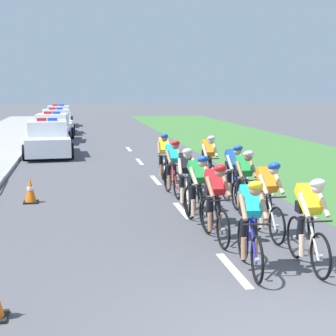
{
  "coord_description": "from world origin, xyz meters",
  "views": [
    {
      "loc": [
        -2.44,
        -5.09,
        2.92
      ],
      "look_at": [
        -0.41,
        5.97,
        1.1
      ],
      "focal_mm": 54.27,
      "sensor_mm": 36.0,
      "label": 1
    }
  ],
  "objects_px": {
    "cyclist_eighth": "(234,174)",
    "police_car_third": "(56,122)",
    "cyclist_fourth": "(267,198)",
    "traffic_cone_far": "(30,191)",
    "cyclist_ninth": "(173,167)",
    "cyclist_lead": "(251,224)",
    "cyclist_sixth": "(244,181)",
    "cyclist_third": "(215,201)",
    "cyclist_second": "(309,221)",
    "cyclist_eleventh": "(164,157)",
    "cyclist_tenth": "(208,160)",
    "police_car_second": "(53,129)",
    "police_car_nearest": "(48,139)",
    "police_car_furthest": "(59,117)",
    "cyclist_fifth": "(198,189)",
    "cyclist_seventh": "(186,178)"
  },
  "relations": [
    {
      "from": "police_car_nearest",
      "to": "cyclist_tenth",
      "type": "bearing_deg",
      "value": -57.58
    },
    {
      "from": "cyclist_third",
      "to": "cyclist_sixth",
      "type": "height_order",
      "value": "same"
    },
    {
      "from": "cyclist_third",
      "to": "police_car_nearest",
      "type": "bearing_deg",
      "value": 106.01
    },
    {
      "from": "cyclist_eighth",
      "to": "cyclist_tenth",
      "type": "height_order",
      "value": "same"
    },
    {
      "from": "cyclist_lead",
      "to": "cyclist_sixth",
      "type": "distance_m",
      "value": 3.58
    },
    {
      "from": "cyclist_tenth",
      "to": "police_car_second",
      "type": "bearing_deg",
      "value": 110.47
    },
    {
      "from": "cyclist_tenth",
      "to": "police_car_nearest",
      "type": "bearing_deg",
      "value": 122.42
    },
    {
      "from": "cyclist_ninth",
      "to": "police_car_third",
      "type": "relative_size",
      "value": 0.38
    },
    {
      "from": "cyclist_fourth",
      "to": "traffic_cone_far",
      "type": "relative_size",
      "value": 2.69
    },
    {
      "from": "cyclist_tenth",
      "to": "cyclist_eighth",
      "type": "bearing_deg",
      "value": -89.63
    },
    {
      "from": "police_car_second",
      "to": "cyclist_tenth",
      "type": "bearing_deg",
      "value": -69.53
    },
    {
      "from": "cyclist_lead",
      "to": "cyclist_tenth",
      "type": "bearing_deg",
      "value": 80.61
    },
    {
      "from": "cyclist_sixth",
      "to": "cyclist_eleventh",
      "type": "xyz_separation_m",
      "value": [
        -1.1,
        4.2,
        0.0
      ]
    },
    {
      "from": "cyclist_third",
      "to": "police_car_third",
      "type": "relative_size",
      "value": 0.38
    },
    {
      "from": "cyclist_ninth",
      "to": "cyclist_second",
      "type": "bearing_deg",
      "value": -79.24
    },
    {
      "from": "cyclist_fifth",
      "to": "cyclist_eleventh",
      "type": "height_order",
      "value": "same"
    },
    {
      "from": "cyclist_sixth",
      "to": "police_car_second",
      "type": "distance_m",
      "value": 17.35
    },
    {
      "from": "cyclist_sixth",
      "to": "cyclist_tenth",
      "type": "distance_m",
      "value": 3.38
    },
    {
      "from": "cyclist_tenth",
      "to": "police_car_third",
      "type": "relative_size",
      "value": 0.38
    },
    {
      "from": "cyclist_sixth",
      "to": "cyclist_tenth",
      "type": "height_order",
      "value": "same"
    },
    {
      "from": "cyclist_lead",
      "to": "cyclist_sixth",
      "type": "xyz_separation_m",
      "value": [
        1.06,
        3.42,
        0.0
      ]
    },
    {
      "from": "cyclist_lead",
      "to": "police_car_nearest",
      "type": "bearing_deg",
      "value": 104.68
    },
    {
      "from": "cyclist_tenth",
      "to": "police_car_third",
      "type": "height_order",
      "value": "police_car_third"
    },
    {
      "from": "cyclist_fourth",
      "to": "cyclist_third",
      "type": "bearing_deg",
      "value": -177.06
    },
    {
      "from": "cyclist_eleventh",
      "to": "police_car_furthest",
      "type": "bearing_deg",
      "value": 99.25
    },
    {
      "from": "cyclist_fourth",
      "to": "traffic_cone_far",
      "type": "xyz_separation_m",
      "value": [
        -4.77,
        3.89,
        -0.48
      ]
    },
    {
      "from": "cyclist_fourth",
      "to": "cyclist_seventh",
      "type": "bearing_deg",
      "value": 114.88
    },
    {
      "from": "cyclist_ninth",
      "to": "cyclist_seventh",
      "type": "bearing_deg",
      "value": -90.46
    },
    {
      "from": "cyclist_eighth",
      "to": "police_car_nearest",
      "type": "height_order",
      "value": "police_car_nearest"
    },
    {
      "from": "cyclist_sixth",
      "to": "cyclist_eleventh",
      "type": "height_order",
      "value": "same"
    },
    {
      "from": "cyclist_second",
      "to": "police_car_furthest",
      "type": "xyz_separation_m",
      "value": [
        -4.8,
        30.86,
        -0.11
      ]
    },
    {
      "from": "cyclist_sixth",
      "to": "police_car_nearest",
      "type": "bearing_deg",
      "value": 113.6
    },
    {
      "from": "cyclist_sixth",
      "to": "police_car_nearest",
      "type": "relative_size",
      "value": 0.38
    },
    {
      "from": "police_car_nearest",
      "to": "police_car_furthest",
      "type": "bearing_deg",
      "value": 90.0
    },
    {
      "from": "cyclist_third",
      "to": "cyclist_eighth",
      "type": "height_order",
      "value": "same"
    },
    {
      "from": "cyclist_lead",
      "to": "cyclist_fifth",
      "type": "relative_size",
      "value": 1.0
    },
    {
      "from": "cyclist_eighth",
      "to": "traffic_cone_far",
      "type": "distance_m",
      "value": 5.12
    },
    {
      "from": "cyclist_second",
      "to": "traffic_cone_far",
      "type": "distance_m",
      "value": 7.39
    },
    {
      "from": "cyclist_eleventh",
      "to": "police_car_third",
      "type": "distance_m",
      "value": 17.82
    },
    {
      "from": "cyclist_eighth",
      "to": "cyclist_ninth",
      "type": "distance_m",
      "value": 1.85
    },
    {
      "from": "cyclist_eighth",
      "to": "police_car_third",
      "type": "distance_m",
      "value": 21.18
    },
    {
      "from": "cyclist_sixth",
      "to": "police_car_furthest",
      "type": "height_order",
      "value": "police_car_furthest"
    },
    {
      "from": "cyclist_sixth",
      "to": "police_car_second",
      "type": "xyz_separation_m",
      "value": [
        -4.88,
        16.65,
        -0.11
      ]
    },
    {
      "from": "cyclist_fifth",
      "to": "police_car_second",
      "type": "height_order",
      "value": "police_car_second"
    },
    {
      "from": "cyclist_seventh",
      "to": "police_car_nearest",
      "type": "height_order",
      "value": "police_car_nearest"
    },
    {
      "from": "cyclist_fifth",
      "to": "cyclist_eleventh",
      "type": "distance_m",
      "value": 4.82
    },
    {
      "from": "cyclist_sixth",
      "to": "cyclist_ninth",
      "type": "xyz_separation_m",
      "value": [
        -1.19,
        2.37,
        0.0
      ]
    },
    {
      "from": "cyclist_third",
      "to": "police_car_third",
      "type": "distance_m",
      "value": 23.69
    },
    {
      "from": "cyclist_sixth",
      "to": "traffic_cone_far",
      "type": "xyz_separation_m",
      "value": [
        -4.88,
        2.16,
        -0.48
      ]
    },
    {
      "from": "cyclist_second",
      "to": "cyclist_eighth",
      "type": "xyz_separation_m",
      "value": [
        0.17,
        4.47,
        0.0
      ]
    }
  ]
}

